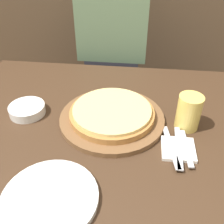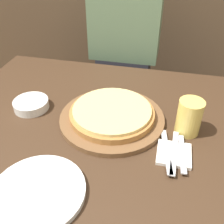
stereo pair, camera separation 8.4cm
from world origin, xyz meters
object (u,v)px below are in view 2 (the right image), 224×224
pizza_on_board (112,115)px  beer_glass (189,116)px  dinner_plate (38,192)px  dinner_knife (174,152)px  diner_person (124,62)px  side_bowl (31,104)px  fork (166,151)px  spoon (182,153)px

pizza_on_board → beer_glass: 0.28m
dinner_plate → dinner_knife: (0.36, 0.24, 0.01)m
beer_glass → diner_person: diner_person is taller
dinner_plate → pizza_on_board: bearing=71.0°
dinner_plate → diner_person: 1.01m
side_bowl → diner_person: bearing=66.9°
dinner_plate → fork: size_ratio=1.32×
fork → dinner_knife: size_ratio=1.00×
side_bowl → pizza_on_board: bearing=-1.2°
pizza_on_board → dinner_knife: 0.27m
pizza_on_board → spoon: pizza_on_board is taller
pizza_on_board → beer_glass: (0.28, -0.00, 0.05)m
side_bowl → fork: 0.57m
spoon → diner_person: size_ratio=0.13×
diner_person → spoon: bearing=-66.7°
pizza_on_board → fork: bearing=-32.2°
beer_glass → dinner_plate: (-0.40, -0.37, -0.06)m
beer_glass → dinner_knife: 0.15m
dinner_plate → dinner_knife: dinner_plate is taller
spoon → dinner_plate: bearing=-148.8°
dinner_plate → dinner_knife: 0.43m
pizza_on_board → side_bowl: size_ratio=2.83×
dinner_plate → spoon: dinner_plate is taller
side_bowl → spoon: 0.62m
pizza_on_board → dinner_knife: size_ratio=1.96×
dinner_plate → side_bowl: 0.43m
dinner_plate → spoon: bearing=31.2°
side_bowl → dinner_plate: bearing=-61.0°
beer_glass → fork: (-0.06, -0.13, -0.06)m
diner_person → dinner_knife: bearing=-68.3°
pizza_on_board → side_bowl: bearing=178.8°
beer_glass → spoon: beer_glass is taller
pizza_on_board → beer_glass: beer_glass is taller
beer_glass → fork: 0.16m
pizza_on_board → fork: 0.25m
beer_glass → spoon: 0.14m
dinner_knife → diner_person: size_ratio=0.15×
beer_glass → diner_person: size_ratio=0.10×
beer_glass → fork: size_ratio=0.65×
fork → diner_person: 0.82m
pizza_on_board → diner_person: 0.64m
side_bowl → diner_person: size_ratio=0.11×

